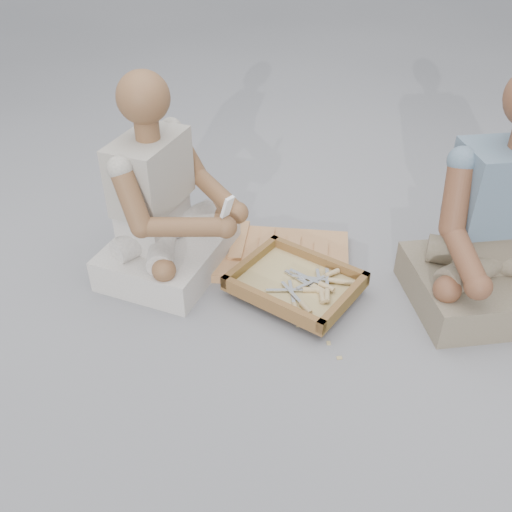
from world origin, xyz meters
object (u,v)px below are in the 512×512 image
at_px(craftsman, 163,209).
at_px(companion, 502,234).
at_px(tool_tray, 295,283).
at_px(carved_panel, 280,256).

height_order(craftsman, companion, companion).
distance_m(tool_tray, companion, 0.83).
bearing_deg(craftsman, tool_tray, 91.94).
distance_m(carved_panel, tool_tray, 0.26).
relative_size(tool_tray, companion, 0.57).
relative_size(carved_panel, craftsman, 0.70).
xyz_separation_m(carved_panel, tool_tray, (0.16, -0.20, 0.04)).
bearing_deg(carved_panel, craftsman, -148.38).
relative_size(tool_tray, craftsman, 0.62).
bearing_deg(craftsman, carved_panel, 117.81).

